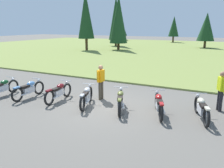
# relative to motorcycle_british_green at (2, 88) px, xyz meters

# --- Properties ---
(ground_plane) EXTENTS (140.00, 140.00, 0.00)m
(ground_plane) POSITION_rel_motorcycle_british_green_xyz_m (5.42, 0.97, -0.44)
(ground_plane) COLOR #605B54
(grass_moorland) EXTENTS (80.00, 44.00, 0.10)m
(grass_moorland) POSITION_rel_motorcycle_british_green_xyz_m (5.42, 27.24, -0.39)
(grass_moorland) COLOR olive
(grass_moorland) RESTS_ON ground
(forest_treeline) EXTENTS (39.38, 28.62, 8.28)m
(forest_treeline) POSITION_rel_motorcycle_british_green_xyz_m (6.08, 31.20, 3.52)
(forest_treeline) COLOR #47331E
(forest_treeline) RESTS_ON ground
(motorcycle_british_green) EXTENTS (0.62, 2.10, 0.88)m
(motorcycle_british_green) POSITION_rel_motorcycle_british_green_xyz_m (0.00, 0.00, 0.00)
(motorcycle_british_green) COLOR black
(motorcycle_british_green) RESTS_ON ground
(motorcycle_sky_blue) EXTENTS (0.62, 2.10, 0.88)m
(motorcycle_sky_blue) POSITION_rel_motorcycle_british_green_xyz_m (1.42, 0.39, 0.00)
(motorcycle_sky_blue) COLOR black
(motorcycle_sky_blue) RESTS_ON ground
(motorcycle_maroon) EXTENTS (0.62, 2.10, 0.88)m
(motorcycle_maroon) POSITION_rel_motorcycle_british_green_xyz_m (3.03, 0.71, 0.00)
(motorcycle_maroon) COLOR black
(motorcycle_maroon) RESTS_ON ground
(motorcycle_silver) EXTENTS (0.90, 2.01, 0.88)m
(motorcycle_silver) POSITION_rel_motorcycle_british_green_xyz_m (4.58, 0.72, 0.00)
(motorcycle_silver) COLOR black
(motorcycle_silver) RESTS_ON ground
(motorcycle_olive) EXTENTS (0.98, 1.97, 0.88)m
(motorcycle_olive) POSITION_rel_motorcycle_british_green_xyz_m (6.17, 0.87, 0.00)
(motorcycle_olive) COLOR black
(motorcycle_olive) RESTS_ON ground
(motorcycle_red) EXTENTS (0.98, 1.97, 0.88)m
(motorcycle_red) POSITION_rel_motorcycle_british_green_xyz_m (7.73, 1.14, 0.00)
(motorcycle_red) COLOR black
(motorcycle_red) RESTS_ON ground
(motorcycle_cream) EXTENTS (0.92, 2.00, 0.88)m
(motorcycle_cream) POSITION_rel_motorcycle_british_green_xyz_m (9.30, 1.41, 0.00)
(motorcycle_cream) COLOR black
(motorcycle_cream) RESTS_ON ground
(rider_near_row_end) EXTENTS (0.24, 0.55, 1.67)m
(rider_near_row_end) POSITION_rel_motorcycle_british_green_xyz_m (4.68, 1.83, 0.51)
(rider_near_row_end) COLOR #4C4233
(rider_near_row_end) RESTS_ON ground
(rider_in_hivis_vest) EXTENTS (0.36, 0.50, 1.67)m
(rider_in_hivis_vest) POSITION_rel_motorcycle_british_green_xyz_m (9.85, 2.72, 0.51)
(rider_in_hivis_vest) COLOR black
(rider_in_hivis_vest) RESTS_ON ground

